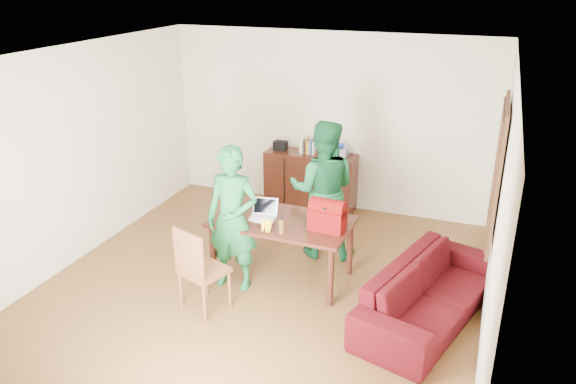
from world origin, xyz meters
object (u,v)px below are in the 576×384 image
at_px(table, 282,227).
at_px(sofa, 430,292).
at_px(laptop, 262,216).
at_px(person_near, 233,219).
at_px(bottle, 282,226).
at_px(chair, 204,285).
at_px(red_bag, 327,218).
at_px(person_far, 323,190).

height_order(table, sofa, table).
bearing_deg(laptop, person_near, -134.37).
distance_m(table, bottle, 0.40).
xyz_separation_m(chair, red_bag, (1.14, 0.86, 0.62)).
bearing_deg(chair, laptop, 88.82).
xyz_separation_m(laptop, red_bag, (0.81, -0.01, 0.10)).
distance_m(chair, red_bag, 1.56).
bearing_deg(red_bag, person_near, -159.36).
distance_m(person_near, laptop, 0.40).
relative_size(laptop, bottle, 1.71).
bearing_deg(person_near, table, 37.23).
relative_size(person_far, laptop, 5.52).
bearing_deg(bottle, red_bag, 30.60).
height_order(chair, bottle, chair).
xyz_separation_m(person_far, laptop, (-0.49, -0.82, -0.10)).
distance_m(person_far, red_bag, 0.88).
bearing_deg(person_far, laptop, 47.39).
height_order(chair, person_far, person_far).
relative_size(chair, person_near, 0.58).
distance_m(bottle, red_bag, 0.53).
distance_m(red_bag, sofa, 1.37).
bearing_deg(chair, sofa, 36.13).
bearing_deg(person_near, sofa, 1.98).
bearing_deg(chair, red_bag, 57.01).
distance_m(chair, laptop, 1.07).
height_order(red_bag, sofa, red_bag).
bearing_deg(bottle, sofa, 3.02).
distance_m(laptop, sofa, 2.09).
bearing_deg(red_bag, table, 177.90).
bearing_deg(sofa, table, 98.82).
bearing_deg(bottle, person_near, -176.62).
relative_size(chair, red_bag, 2.51).
distance_m(table, chair, 1.15).
bearing_deg(laptop, red_bag, -8.35).
xyz_separation_m(person_near, sofa, (2.26, 0.12, -0.55)).
xyz_separation_m(table, sofa, (1.79, -0.25, -0.36)).
bearing_deg(person_far, chair, 52.41).
xyz_separation_m(laptop, bottle, (0.35, -0.28, 0.05)).
bearing_deg(laptop, sofa, -12.86).
bearing_deg(table, red_bag, -5.08).
bearing_deg(laptop, table, 5.78).
relative_size(table, bottle, 8.66).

